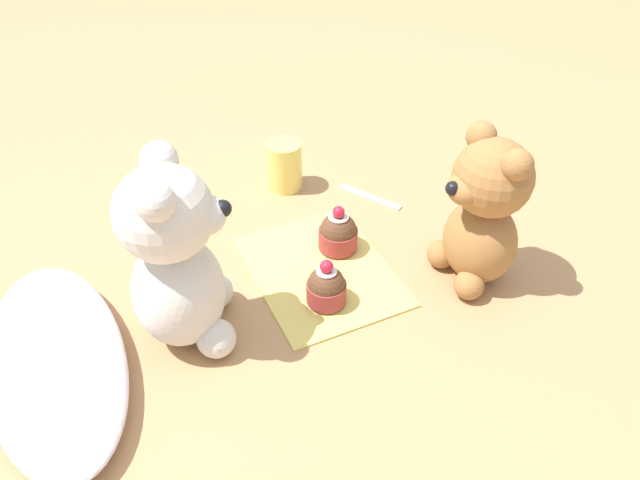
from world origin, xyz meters
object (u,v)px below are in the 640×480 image
Objects in this scene: teddy_bear_cream at (176,260)px; teaspoon at (370,196)px; cupcake_near_cream_bear at (326,287)px; teddy_bear_tan at (484,212)px; cupcake_near_tan_bear at (338,233)px; juice_glass at (285,165)px.

teaspoon is (0.15, -0.34, -0.11)m from teddy_bear_cream.
cupcake_near_cream_bear is 0.60× the size of teaspoon.
teddy_bear_tan is 0.20m from cupcake_near_tan_bear.
juice_glass is at bearing -152.21° from teddy_bear_tan.
juice_glass is at bearing -26.71° from teddy_bear_cream.
teddy_bear_tan is 0.24m from teaspoon.
cupcake_near_tan_bear is (0.12, 0.14, -0.08)m from teddy_bear_tan.
teddy_bear_cream is 1.14× the size of teddy_bear_tan.
juice_glass is (0.30, 0.15, -0.07)m from teddy_bear_tan.
teddy_bear_cream is 0.20m from cupcake_near_cream_bear.
teddy_bear_cream reaches higher than teaspoon.
teaspoon is at bearing -41.90° from cupcake_near_cream_bear.
teddy_bear_cream is 0.34m from juice_glass.
teddy_bear_tan is 1.95× the size of teaspoon.
teaspoon is (0.22, 0.04, -0.10)m from teddy_bear_tan.
cupcake_near_cream_bear is 0.28m from juice_glass.
teddy_bear_tan reaches higher than juice_glass.
teddy_bear_cream is at bearing -97.50° from teddy_bear_tan.
cupcake_near_cream_bear is 0.84× the size of juice_glass.
cupcake_near_cream_bear is at bearing -97.49° from teddy_bear_tan.
teddy_bear_tan is (-0.06, -0.38, -0.01)m from teddy_bear_cream.
teddy_bear_cream reaches higher than juice_glass.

